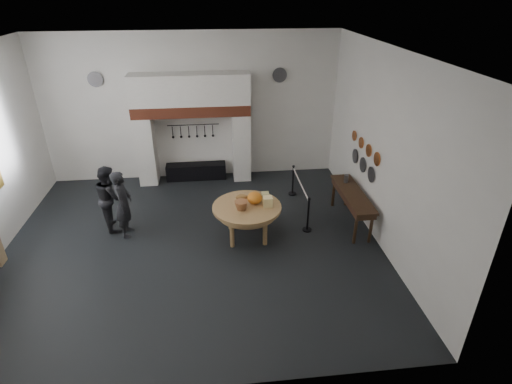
{
  "coord_description": "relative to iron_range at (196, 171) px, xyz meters",
  "views": [
    {
      "loc": [
        0.62,
        -8.2,
        5.67
      ],
      "look_at": [
        1.53,
        -0.02,
        1.35
      ],
      "focal_mm": 28.0,
      "sensor_mm": 36.0,
      "label": 1
    }
  ],
  "objects": [
    {
      "name": "floor",
      "position": [
        0.0,
        -3.72,
        -0.25
      ],
      "size": [
        9.0,
        8.0,
        0.02
      ],
      "primitive_type": "cube",
      "color": "black",
      "rests_on": "ground"
    },
    {
      "name": "ceiling",
      "position": [
        0.0,
        -3.72,
        4.25
      ],
      "size": [
        9.0,
        8.0,
        0.02
      ],
      "primitive_type": "cube",
      "color": "silver",
      "rests_on": "wall_back"
    },
    {
      "name": "wall_back",
      "position": [
        0.0,
        0.28,
        2.0
      ],
      "size": [
        9.0,
        0.02,
        4.5
      ],
      "primitive_type": "cube",
      "color": "silver",
      "rests_on": "floor"
    },
    {
      "name": "wall_front",
      "position": [
        0.0,
        -7.72,
        2.0
      ],
      "size": [
        9.0,
        0.02,
        4.5
      ],
      "primitive_type": "cube",
      "color": "silver",
      "rests_on": "floor"
    },
    {
      "name": "wall_right",
      "position": [
        4.5,
        -3.72,
        2.0
      ],
      "size": [
        0.02,
        8.0,
        4.5
      ],
      "primitive_type": "cube",
      "color": "silver",
      "rests_on": "floor"
    },
    {
      "name": "chimney_pier_left",
      "position": [
        -1.48,
        -0.07,
        0.82
      ],
      "size": [
        0.55,
        0.7,
        2.15
      ],
      "primitive_type": "cube",
      "color": "silver",
      "rests_on": "floor"
    },
    {
      "name": "chimney_pier_right",
      "position": [
        1.48,
        -0.07,
        0.82
      ],
      "size": [
        0.55,
        0.7,
        2.15
      ],
      "primitive_type": "cube",
      "color": "silver",
      "rests_on": "floor"
    },
    {
      "name": "hearth_brick_band",
      "position": [
        0.0,
        -0.07,
        2.06
      ],
      "size": [
        3.5,
        0.72,
        0.32
      ],
      "primitive_type": "cube",
      "color": "#9E442B",
      "rests_on": "chimney_pier_left"
    },
    {
      "name": "chimney_hood",
      "position": [
        0.0,
        -0.07,
        2.67
      ],
      "size": [
        3.5,
        0.7,
        0.9
      ],
      "primitive_type": "cube",
      "color": "silver",
      "rests_on": "hearth_brick_band"
    },
    {
      "name": "iron_range",
      "position": [
        0.0,
        0.0,
        0.0
      ],
      "size": [
        1.9,
        0.45,
        0.5
      ],
      "primitive_type": "cube",
      "color": "black",
      "rests_on": "floor"
    },
    {
      "name": "utensil_rail",
      "position": [
        0.0,
        0.2,
        1.5
      ],
      "size": [
        1.6,
        0.02,
        0.02
      ],
      "primitive_type": "cylinder",
      "rotation": [
        0.0,
        1.57,
        0.0
      ],
      "color": "black",
      "rests_on": "wall_back"
    },
    {
      "name": "work_table",
      "position": [
        1.33,
        -3.54,
        0.59
      ],
      "size": [
        1.99,
        1.99,
        0.07
      ],
      "primitive_type": "cylinder",
      "rotation": [
        0.0,
        0.0,
        -0.21
      ],
      "color": "tan",
      "rests_on": "floor"
    },
    {
      "name": "pumpkin",
      "position": [
        1.53,
        -3.44,
        0.78
      ],
      "size": [
        0.36,
        0.36,
        0.31
      ],
      "primitive_type": "ellipsoid",
      "color": "orange",
      "rests_on": "work_table"
    },
    {
      "name": "cheese_block_big",
      "position": [
        1.83,
        -3.59,
        0.74
      ],
      "size": [
        0.22,
        0.22,
        0.24
      ],
      "primitive_type": "cube",
      "color": "#FBE596",
      "rests_on": "work_table"
    },
    {
      "name": "cheese_block_small",
      "position": [
        1.81,
        -3.29,
        0.72
      ],
      "size": [
        0.18,
        0.18,
        0.2
      ],
      "primitive_type": "cube",
      "color": "#D0C87C",
      "rests_on": "work_table"
    },
    {
      "name": "wicker_basket",
      "position": [
        1.18,
        -3.69,
        0.73
      ],
      "size": [
        0.38,
        0.38,
        0.22
      ],
      "primitive_type": "cone",
      "rotation": [
        3.14,
        0.0,
        -0.21
      ],
      "color": "#A4603C",
      "rests_on": "work_table"
    },
    {
      "name": "bread_loaf",
      "position": [
        1.23,
        -3.19,
        0.69
      ],
      "size": [
        0.31,
        0.18,
        0.13
      ],
      "primitive_type": "ellipsoid",
      "color": "olive",
      "rests_on": "work_table"
    },
    {
      "name": "visitor_near",
      "position": [
        -1.67,
        -3.1,
        0.62
      ],
      "size": [
        0.42,
        0.64,
        1.74
      ],
      "primitive_type": "imported",
      "rotation": [
        0.0,
        0.0,
        1.56
      ],
      "color": "black",
      "rests_on": "floor"
    },
    {
      "name": "visitor_far",
      "position": [
        -2.07,
        -2.7,
        0.6
      ],
      "size": [
        0.91,
        1.01,
        1.71
      ],
      "primitive_type": "imported",
      "rotation": [
        0.0,
        0.0,
        1.95
      ],
      "color": "black",
      "rests_on": "floor"
    },
    {
      "name": "side_table",
      "position": [
        4.1,
        -3.2,
        0.62
      ],
      "size": [
        0.55,
        2.2,
        0.06
      ],
      "primitive_type": "cube",
      "color": "#341D12",
      "rests_on": "floor"
    },
    {
      "name": "pewter_jug",
      "position": [
        4.1,
        -2.6,
        0.76
      ],
      "size": [
        0.12,
        0.12,
        0.22
      ],
      "primitive_type": "cylinder",
      "color": "#535459",
      "rests_on": "side_table"
    },
    {
      "name": "copper_pan_a",
      "position": [
        4.46,
        -3.52,
        1.7
      ],
      "size": [
        0.03,
        0.34,
        0.34
      ],
      "primitive_type": "cylinder",
      "rotation": [
        0.0,
        1.57,
        0.0
      ],
      "color": "#C6662D",
      "rests_on": "wall_right"
    },
    {
      "name": "copper_pan_b",
      "position": [
        4.46,
        -2.97,
        1.7
      ],
      "size": [
        0.03,
        0.32,
        0.32
      ],
      "primitive_type": "cylinder",
      "rotation": [
        0.0,
        1.57,
        0.0
      ],
      "color": "#C6662D",
      "rests_on": "wall_right"
    },
    {
      "name": "copper_pan_c",
      "position": [
        4.46,
        -2.42,
        1.7
      ],
      "size": [
        0.03,
        0.3,
        0.3
      ],
      "primitive_type": "cylinder",
      "rotation": [
        0.0,
        1.57,
        0.0
      ],
      "color": "#C6662D",
      "rests_on": "wall_right"
    },
    {
      "name": "copper_pan_d",
      "position": [
        4.46,
        -1.87,
        1.7
      ],
      "size": [
        0.03,
        0.28,
        0.28
      ],
      "primitive_type": "cylinder",
      "rotation": [
        0.0,
        1.57,
        0.0
      ],
      "color": "#C6662D",
      "rests_on": "wall_right"
    },
    {
      "name": "pewter_plate_left",
      "position": [
        4.46,
        -3.32,
        1.2
      ],
      "size": [
        0.03,
        0.4,
        0.4
      ],
      "primitive_type": "cylinder",
      "rotation": [
        0.0,
        1.57,
        0.0
      ],
      "color": "#4C4C51",
      "rests_on": "wall_right"
    },
    {
      "name": "pewter_plate_mid",
      "position": [
        4.46,
        -2.72,
        1.2
      ],
      "size": [
        0.03,
        0.4,
        0.4
      ],
      "primitive_type": "cylinder",
      "rotation": [
        0.0,
        1.57,
        0.0
      ],
      "color": "#4C4C51",
      "rests_on": "wall_right"
    },
    {
      "name": "pewter_plate_right",
      "position": [
        4.46,
        -2.12,
        1.2
      ],
      "size": [
        0.03,
        0.4,
        0.4
      ],
      "primitive_type": "cylinder",
      "rotation": [
        0.0,
        1.57,
        0.0
      ],
      "color": "#4C4C51",
      "rests_on": "wall_right"
    },
    {
      "name": "pewter_plate_back_left",
      "position": [
        -2.7,
        0.24,
        2.95
      ],
      "size": [
        0.44,
        0.03,
        0.44
      ],
      "primitive_type": "cylinder",
      "rotation": [
        1.57,
        0.0,
        0.0
      ],
      "color": "#4C4C51",
      "rests_on": "wall_back"
    },
    {
      "name": "pewter_plate_back_right",
      "position": [
        2.7,
        0.24,
        2.95
      ],
      "size": [
        0.44,
        0.03,
        0.44
      ],
      "primitive_type": "cylinder",
      "rotation": [
        1.57,
        0.0,
        0.0
      ],
      "color": "#4C4C51",
      "rests_on": "wall_back"
    },
    {
      "name": "barrier_post_near",
      "position": [
        2.9,
        -3.44,
        0.2
      ],
      "size": [
        0.05,
        0.05,
        0.9
      ],
      "primitive_type": "cylinder",
      "color": "black",
      "rests_on": "floor"
    },
    {
      "name": "barrier_post_far",
      "position": [
        2.9,
        -1.44,
        0.2
      ],
      "size": [
        0.05,
        0.05,
        0.9
      ],
      "primitive_type": "cylinder",
      "color": "black",
      "rests_on": "floor"
    },
    {
      "name": "barrier_rope",
      "position": [
        2.9,
        -2.44,
        0.6
      ],
      "size": [
        0.04,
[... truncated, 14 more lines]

